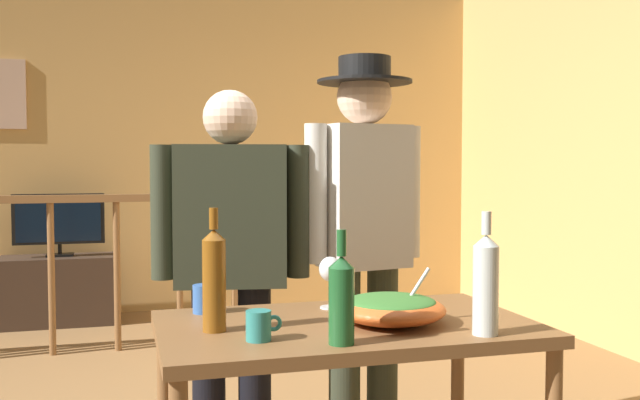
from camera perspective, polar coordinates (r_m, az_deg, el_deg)
name	(u,v)px	position (r m, az deg, el deg)	size (l,w,h in m)	color
back_wall	(171,145)	(6.18, -11.87, 4.39)	(5.50, 0.10, 2.82)	tan
side_wall_right	(629,139)	(5.01, 23.57, 4.55)	(0.10, 4.89, 2.82)	tan
stair_railing	(87,253)	(4.91, -18.20, -4.09)	(2.96, 0.10, 1.09)	brown
tv_console	(61,290)	(5.91, -20.12, -6.80)	(0.90, 0.40, 0.53)	#38281E
flat_screen_tv	(59,220)	(5.81, -20.24, -1.52)	(0.67, 0.12, 0.49)	black
serving_table	(346,348)	(2.32, 2.11, -11.81)	(1.18, 0.71, 0.74)	brown
salad_bowl	(391,308)	(2.28, 5.73, -8.60)	(0.35, 0.35, 0.18)	#DB5B23
wine_glass	(330,271)	(2.48, 0.83, -5.76)	(0.08, 0.08, 0.18)	silver
wine_bottle_clear	(486,283)	(2.16, 13.17, -6.50)	(0.08, 0.08, 0.37)	silver
wine_bottle_amber	(214,279)	(2.17, -8.51, -6.26)	(0.07, 0.07, 0.37)	brown
wine_bottle_green	(341,298)	(2.00, 1.74, -7.86)	(0.07, 0.07, 0.32)	#1E5628
mug_blue	(205,299)	(2.45, -9.26, -7.84)	(0.11, 0.08, 0.10)	#3866B2
mug_teal	(259,325)	(2.06, -4.89, -10.02)	(0.11, 0.07, 0.09)	teal
person_standing_left	(231,251)	(2.80, -7.16, -4.11)	(0.61, 0.29, 1.53)	black
person_standing_right	(364,225)	(2.92, 3.56, -1.98)	(0.52, 0.39, 1.68)	#2D3323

